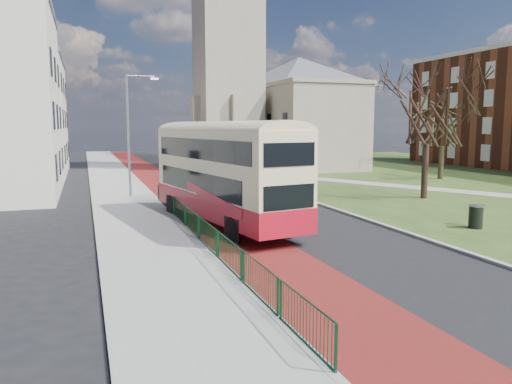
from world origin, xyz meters
name	(u,v)px	position (x,y,z in m)	size (l,w,h in m)	color
ground	(303,260)	(0.00, 0.00, 0.00)	(160.00, 160.00, 0.00)	black
road_carriageway	(211,190)	(1.50, 20.00, 0.01)	(9.00, 120.00, 0.01)	black
bus_lane	(175,192)	(-1.20, 20.00, 0.01)	(3.40, 120.00, 0.01)	#591414
pavement_west	(121,193)	(-5.00, 20.00, 0.06)	(4.00, 120.00, 0.12)	gray
kerb_west	(150,192)	(-3.00, 20.00, 0.07)	(0.25, 120.00, 0.13)	#999993
kerb_east	(260,184)	(6.10, 22.00, 0.07)	(0.25, 80.00, 0.13)	#999993
grass_green	(459,177)	(26.00, 22.00, 0.02)	(40.00, 80.00, 0.04)	#31491A
footpath	(512,196)	(20.00, 10.00, 0.06)	(2.20, 36.00, 0.03)	#9E998C
pedestrian_railing	(198,229)	(-2.95, 4.00, 0.55)	(0.07, 24.00, 1.12)	#0C351B
gothic_church	(267,51)	(12.56, 38.00, 13.13)	(16.38, 18.00, 40.00)	gray
street_block_far	(10,116)	(-14.00, 38.00, 5.76)	(10.30, 16.30, 11.50)	beige
streetlamp	(131,129)	(-4.35, 18.00, 4.59)	(2.13, 0.18, 8.00)	gray
bus	(224,169)	(-1.04, 6.94, 2.74)	(4.66, 11.76, 4.80)	#AB0F20
winter_tree_near	(428,100)	(13.79, 11.23, 6.44)	(6.42, 6.42, 9.24)	black
winter_tree_far	(443,120)	(22.96, 20.88, 5.27)	(5.76, 5.76, 7.56)	#322919
litter_bin	(476,217)	(9.83, 2.30, 0.59)	(0.88, 0.88, 1.09)	black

